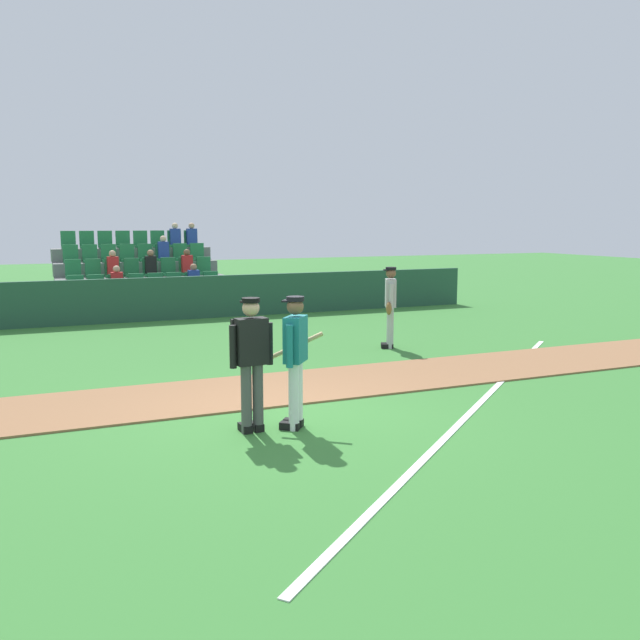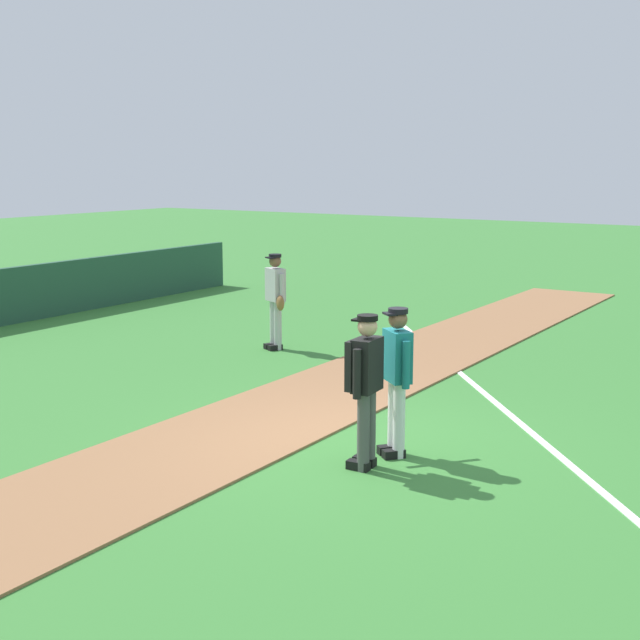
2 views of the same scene
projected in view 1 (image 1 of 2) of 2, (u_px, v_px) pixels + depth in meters
name	position (u px, v px, depth m)	size (l,w,h in m)	color
ground_plane	(281.00, 418.00, 9.47)	(80.00, 80.00, 0.00)	#387A33
infield_dirt_path	(248.00, 391.00, 10.89)	(28.00, 2.15, 0.03)	#936642
foul_line_chalk	(480.00, 403.00, 10.19)	(12.00, 0.10, 0.01)	white
dugout_fence	(153.00, 299.00, 18.73)	(20.00, 0.16, 1.21)	#234C38
stadium_bleachers	(141.00, 287.00, 20.80)	(5.00, 3.80, 2.70)	slate
batter_teal_jersey	(295.00, 357.00, 8.85)	(0.76, 0.67, 1.76)	white
umpire_home_plate	(251.00, 356.00, 8.70)	(0.59, 0.32, 1.76)	#4C4C4C
runner_grey_jersey	(390.00, 304.00, 14.60)	(0.44, 0.61, 1.76)	#B2B2B2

